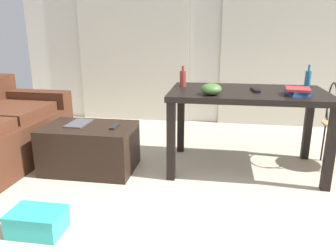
{
  "coord_description": "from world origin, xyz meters",
  "views": [
    {
      "loc": [
        0.22,
        -1.2,
        1.27
      ],
      "look_at": [
        -0.24,
        1.68,
        0.41
      ],
      "focal_mm": 34.76,
      "sensor_mm": 36.0,
      "label": 1
    }
  ],
  "objects_px": {
    "craft_table": "(247,101)",
    "bottle_far": "(183,78)",
    "bottle_near": "(308,78)",
    "scissors": "(292,89)",
    "tv_remote_primary": "(115,126)",
    "bowl": "(211,89)",
    "magazine": "(79,123)",
    "shoebox": "(37,222)",
    "tv_remote_on_table": "(255,90)",
    "book_stack": "(298,91)",
    "coffee_table": "(90,148)"
  },
  "relations": [
    {
      "from": "coffee_table",
      "to": "tv_remote_on_table",
      "type": "height_order",
      "value": "tv_remote_on_table"
    },
    {
      "from": "craft_table",
      "to": "bottle_near",
      "type": "height_order",
      "value": "bottle_near"
    },
    {
      "from": "bowl",
      "to": "book_stack",
      "type": "height_order",
      "value": "bowl"
    },
    {
      "from": "scissors",
      "to": "magazine",
      "type": "relative_size",
      "value": 0.34
    },
    {
      "from": "craft_table",
      "to": "magazine",
      "type": "distance_m",
      "value": 1.57
    },
    {
      "from": "bottle_far",
      "to": "scissors",
      "type": "height_order",
      "value": "bottle_far"
    },
    {
      "from": "craft_table",
      "to": "tv_remote_primary",
      "type": "height_order",
      "value": "craft_table"
    },
    {
      "from": "bottle_near",
      "to": "tv_remote_primary",
      "type": "bearing_deg",
      "value": -161.2
    },
    {
      "from": "bowl",
      "to": "tv_remote_on_table",
      "type": "height_order",
      "value": "bowl"
    },
    {
      "from": "bottle_near",
      "to": "scissors",
      "type": "bearing_deg",
      "value": -132.39
    },
    {
      "from": "book_stack",
      "to": "bottle_near",
      "type": "bearing_deg",
      "value": 68.62
    },
    {
      "from": "coffee_table",
      "to": "bottle_far",
      "type": "bearing_deg",
      "value": 25.87
    },
    {
      "from": "magazine",
      "to": "shoebox",
      "type": "height_order",
      "value": "magazine"
    },
    {
      "from": "coffee_table",
      "to": "magazine",
      "type": "relative_size",
      "value": 2.77
    },
    {
      "from": "craft_table",
      "to": "tv_remote_on_table",
      "type": "xyz_separation_m",
      "value": [
        0.06,
        -0.03,
        0.11
      ]
    },
    {
      "from": "book_stack",
      "to": "tv_remote_on_table",
      "type": "height_order",
      "value": "book_stack"
    },
    {
      "from": "bottle_near",
      "to": "bowl",
      "type": "height_order",
      "value": "bottle_near"
    },
    {
      "from": "bottle_near",
      "to": "shoebox",
      "type": "height_order",
      "value": "bottle_near"
    },
    {
      "from": "book_stack",
      "to": "tv_remote_primary",
      "type": "distance_m",
      "value": 1.6
    },
    {
      "from": "bowl",
      "to": "shoebox",
      "type": "distance_m",
      "value": 1.64
    },
    {
      "from": "craft_table",
      "to": "coffee_table",
      "type": "bearing_deg",
      "value": -169.66
    },
    {
      "from": "bottle_near",
      "to": "book_stack",
      "type": "relative_size",
      "value": 0.82
    },
    {
      "from": "coffee_table",
      "to": "bottle_far",
      "type": "height_order",
      "value": "bottle_far"
    },
    {
      "from": "tv_remote_primary",
      "to": "magazine",
      "type": "relative_size",
      "value": 0.57
    },
    {
      "from": "scissors",
      "to": "tv_remote_primary",
      "type": "bearing_deg",
      "value": -165.63
    },
    {
      "from": "tv_remote_primary",
      "to": "shoebox",
      "type": "distance_m",
      "value": 1.1
    },
    {
      "from": "book_stack",
      "to": "magazine",
      "type": "distance_m",
      "value": 1.96
    },
    {
      "from": "bowl",
      "to": "book_stack",
      "type": "bearing_deg",
      "value": 7.67
    },
    {
      "from": "bottle_near",
      "to": "bottle_far",
      "type": "bearing_deg",
      "value": -170.74
    },
    {
      "from": "magazine",
      "to": "scissors",
      "type": "bearing_deg",
      "value": 11.64
    },
    {
      "from": "bottle_near",
      "to": "shoebox",
      "type": "bearing_deg",
      "value": -140.69
    },
    {
      "from": "tv_remote_on_table",
      "to": "scissors",
      "type": "distance_m",
      "value": 0.38
    },
    {
      "from": "coffee_table",
      "to": "bottle_near",
      "type": "xyz_separation_m",
      "value": [
        2.01,
        0.59,
        0.62
      ]
    },
    {
      "from": "tv_remote_primary",
      "to": "coffee_table",
      "type": "bearing_deg",
      "value": -179.23
    },
    {
      "from": "bowl",
      "to": "tv_remote_primary",
      "type": "height_order",
      "value": "bowl"
    },
    {
      "from": "bowl",
      "to": "shoebox",
      "type": "bearing_deg",
      "value": -136.15
    },
    {
      "from": "craft_table",
      "to": "bottle_far",
      "type": "distance_m",
      "value": 0.65
    },
    {
      "from": "craft_table",
      "to": "scissors",
      "type": "bearing_deg",
      "value": 18.78
    },
    {
      "from": "shoebox",
      "to": "book_stack",
      "type": "bearing_deg",
      "value": 32.21
    },
    {
      "from": "coffee_table",
      "to": "magazine",
      "type": "xyz_separation_m",
      "value": [
        -0.12,
        0.05,
        0.22
      ]
    },
    {
      "from": "bowl",
      "to": "tv_remote_primary",
      "type": "distance_m",
      "value": 0.93
    },
    {
      "from": "bowl",
      "to": "bottle_far",
      "type": "bearing_deg",
      "value": 125.75
    },
    {
      "from": "bowl",
      "to": "tv_remote_primary",
      "type": "relative_size",
      "value": 1.02
    },
    {
      "from": "tv_remote_on_table",
      "to": "magazine",
      "type": "relative_size",
      "value": 0.6
    },
    {
      "from": "bottle_far",
      "to": "tv_remote_on_table",
      "type": "bearing_deg",
      "value": -13.79
    },
    {
      "from": "bottle_far",
      "to": "book_stack",
      "type": "xyz_separation_m",
      "value": [
        1.0,
        -0.3,
        -0.05
      ]
    },
    {
      "from": "craft_table",
      "to": "magazine",
      "type": "xyz_separation_m",
      "value": [
        -1.54,
        -0.21,
        -0.22
      ]
    },
    {
      "from": "book_stack",
      "to": "craft_table",
      "type": "bearing_deg",
      "value": 157.53
    },
    {
      "from": "bottle_near",
      "to": "book_stack",
      "type": "distance_m",
      "value": 0.53
    },
    {
      "from": "bowl",
      "to": "scissors",
      "type": "distance_m",
      "value": 0.83
    }
  ]
}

